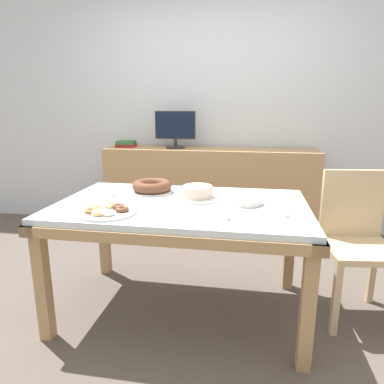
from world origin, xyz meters
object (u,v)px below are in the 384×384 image
at_px(book_stack, 126,144).
at_px(tealight_near_cakes, 113,195).
at_px(tealight_right_edge, 286,215).
at_px(computer_monitor, 175,130).
at_px(chair, 356,237).
at_px(cake_chocolate_round, 198,193).
at_px(pastry_platter, 107,211).
at_px(tealight_left_edge, 227,218).
at_px(cake_golden_bundt, 152,187).
at_px(plate_stack, 245,201).

relative_size(book_stack, tealight_near_cakes, 5.10).
distance_m(tealight_near_cakes, tealight_right_edge, 1.13).
relative_size(computer_monitor, tealight_right_edge, 10.60).
height_order(chair, computer_monitor, computer_monitor).
bearing_deg(book_stack, cake_chocolate_round, -54.26).
bearing_deg(tealight_right_edge, pastry_platter, -174.21).
relative_size(book_stack, pastry_platter, 0.60).
distance_m(tealight_left_edge, tealight_right_edge, 0.33).
bearing_deg(pastry_platter, tealight_right_edge, 5.79).
distance_m(cake_chocolate_round, cake_golden_bundt, 0.36).
bearing_deg(computer_monitor, tealight_left_edge, -69.32).
bearing_deg(cake_chocolate_round, book_stack, 125.74).
bearing_deg(tealight_left_edge, computer_monitor, 110.68).
xyz_separation_m(plate_stack, tealight_right_edge, (0.22, -0.23, -0.01)).
distance_m(cake_chocolate_round, tealight_right_edge, 0.61).
distance_m(pastry_platter, tealight_near_cakes, 0.39).
relative_size(computer_monitor, tealight_near_cakes, 10.60).
xyz_separation_m(plate_stack, tealight_left_edge, (-0.09, -0.32, -0.01)).
distance_m(computer_monitor, tealight_left_edge, 1.92).
height_order(cake_golden_bundt, pastry_platter, cake_golden_bundt).
bearing_deg(tealight_near_cakes, book_stack, 106.63).
xyz_separation_m(computer_monitor, cake_chocolate_round, (0.45, -1.37, -0.32)).
bearing_deg(pastry_platter, computer_monitor, 89.76).
xyz_separation_m(chair, tealight_right_edge, (-0.48, -0.37, 0.24)).
bearing_deg(tealight_left_edge, cake_chocolate_round, 119.10).
xyz_separation_m(computer_monitor, book_stack, (-0.54, 0.00, -0.16)).
height_order(cake_chocolate_round, cake_golden_bundt, cake_chocolate_round).
bearing_deg(tealight_right_edge, book_stack, 132.29).
xyz_separation_m(tealight_near_cakes, tealight_left_edge, (0.79, -0.36, 0.00)).
bearing_deg(tealight_left_edge, cake_golden_bundt, 137.64).
xyz_separation_m(computer_monitor, pastry_platter, (-0.01, -1.77, -0.34)).
bearing_deg(computer_monitor, pastry_platter, -90.24).
relative_size(chair, cake_chocolate_round, 3.05).
xyz_separation_m(chair, pastry_platter, (-1.47, -0.47, 0.24)).
relative_size(chair, pastry_platter, 2.78).
xyz_separation_m(book_stack, pastry_platter, (0.53, -1.77, -0.19)).
xyz_separation_m(book_stack, tealight_left_edge, (1.21, -1.77, -0.19)).
xyz_separation_m(cake_chocolate_round, tealight_right_edge, (0.53, -0.30, -0.03)).
bearing_deg(chair, cake_chocolate_round, -176.09).
relative_size(cake_golden_bundt, tealight_right_edge, 6.87).
bearing_deg(pastry_platter, plate_stack, 23.17).
distance_m(book_stack, plate_stack, 1.95).
relative_size(tealight_left_edge, tealight_right_edge, 1.00).
relative_size(tealight_near_cakes, tealight_left_edge, 1.00).
height_order(cake_golden_bundt, plate_stack, cake_golden_bundt).
distance_m(chair, cake_chocolate_round, 1.05).
distance_m(cake_golden_bundt, plate_stack, 0.68).
relative_size(computer_monitor, cake_chocolate_round, 1.37).
relative_size(cake_chocolate_round, tealight_near_cakes, 7.71).
bearing_deg(book_stack, tealight_near_cakes, -73.37).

